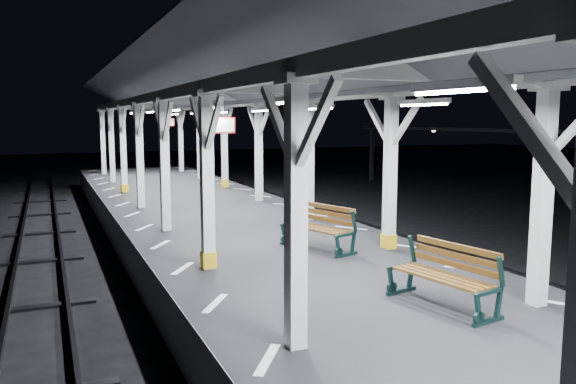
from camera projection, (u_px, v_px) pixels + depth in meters
ground at (354, 341)px, 9.66m from camera, size 120.00×120.00×0.00m
platform at (354, 313)px, 9.60m from camera, size 6.00×50.00×1.00m
hazard_stripes_left at (215, 303)px, 8.57m from camera, size 1.00×48.00×0.01m
hazard_stripes_right at (468, 269)px, 10.50m from camera, size 1.00×48.00×0.01m
track_right at (564, 300)px, 11.62m from camera, size 2.20×60.00×0.16m
canopy at (359, 71)px, 9.06m from camera, size 5.40×49.00×4.65m
bench_near at (447, 274)px, 8.40m from camera, size 0.94×1.81×0.93m
bench_mid at (321, 226)px, 12.13m from camera, size 1.14×1.86×0.95m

